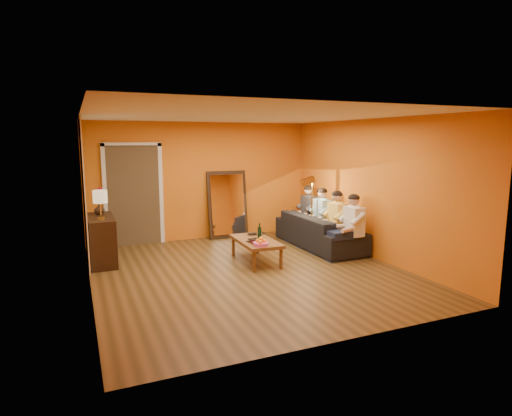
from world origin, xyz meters
name	(u,v)px	position (x,y,z in m)	size (l,w,h in m)	color
room_shell	(240,193)	(0.00, 0.37, 1.30)	(5.00, 5.50, 2.60)	brown
white_accent	(84,191)	(-2.48, 1.75, 1.30)	(0.02, 1.90, 2.58)	white
doorway_recess	(133,195)	(-1.50, 2.83, 1.05)	(1.06, 0.30, 2.10)	#3F2D19
door_jamb_left	(105,197)	(-2.07, 2.71, 1.05)	(0.08, 0.06, 2.20)	white
door_jamb_right	(161,194)	(-0.93, 2.71, 1.05)	(0.08, 0.06, 2.20)	white
door_header	(131,144)	(-1.50, 2.71, 2.12)	(1.22, 0.06, 0.08)	white
mirror_frame	(227,204)	(0.55, 2.63, 0.76)	(0.92, 0.06, 1.52)	black
mirror_glass	(228,205)	(0.55, 2.59, 0.76)	(0.78, 0.02, 1.36)	white
sideboard	(102,240)	(-2.24, 1.55, 0.42)	(0.44, 1.18, 0.85)	black
table_lamp	(101,205)	(-2.24, 1.25, 1.10)	(0.24, 0.24, 0.51)	beige
sofa	(319,231)	(2.00, 1.01, 0.34)	(0.91, 2.32, 0.68)	black
coffee_table	(256,251)	(0.34, 0.48, 0.21)	(0.62, 1.22, 0.42)	brown
floor_lamp	(312,212)	(1.88, 1.13, 0.72)	(0.30, 0.24, 1.44)	gold
dog	(330,242)	(1.75, 0.21, 0.30)	(0.32, 0.50, 0.59)	#A87F4C
person_far_left	(354,226)	(2.13, 0.01, 0.61)	(0.70, 0.44, 1.22)	silver
person_mid_left	(337,221)	(2.13, 0.56, 0.61)	(0.70, 0.44, 1.22)	#E7BF4D
person_mid_right	(322,217)	(2.13, 1.11, 0.61)	(0.70, 0.44, 1.22)	#80A9C7
person_far_right	(309,213)	(2.13, 1.66, 0.61)	(0.70, 0.44, 1.22)	#2E2E32
fruit_bowl	(261,241)	(0.24, 0.03, 0.50)	(0.26, 0.26, 0.16)	#E65195
wine_bottle	(260,232)	(0.39, 0.43, 0.58)	(0.07, 0.07, 0.31)	black
tumbler	(259,235)	(0.46, 0.60, 0.47)	(0.10, 0.10, 0.09)	#B27F3F
laptop	(257,234)	(0.52, 0.83, 0.43)	(0.35, 0.23, 0.03)	black
book_lower	(251,242)	(0.16, 0.28, 0.43)	(0.17, 0.23, 0.02)	black
book_mid	(251,241)	(0.17, 0.29, 0.45)	(0.18, 0.25, 0.02)	maroon
book_upper	(251,240)	(0.16, 0.27, 0.47)	(0.16, 0.21, 0.02)	black
vase	(99,209)	(-2.24, 1.80, 0.95)	(0.19, 0.19, 0.20)	black
flowers	(98,194)	(-2.24, 1.80, 1.23)	(0.17, 0.17, 0.51)	maroon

